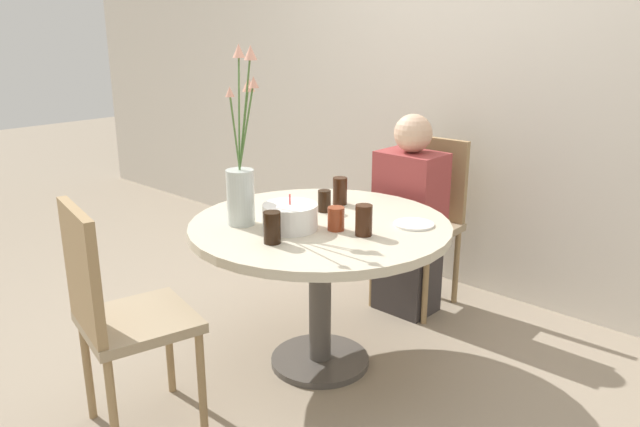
{
  "coord_description": "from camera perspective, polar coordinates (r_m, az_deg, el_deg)",
  "views": [
    {
      "loc": [
        1.77,
        -1.92,
        1.55
      ],
      "look_at": [
        0.0,
        0.0,
        0.74
      ],
      "focal_mm": 35.0,
      "sensor_mm": 36.0,
      "label": 1
    }
  ],
  "objects": [
    {
      "name": "drink_glass_4",
      "position": [
        3.0,
        1.84,
        2.08
      ],
      "size": [
        0.07,
        0.07,
        0.13
      ],
      "color": "#33190C",
      "rests_on": "dining_table"
    },
    {
      "name": "chair_far_back",
      "position": [
        3.52,
        9.53,
        0.18
      ],
      "size": [
        0.42,
        0.42,
        0.94
      ],
      "rotation": [
        0.0,
        0.0,
        0.05
      ],
      "color": "#9E896B",
      "rests_on": "ground_plane"
    },
    {
      "name": "chair_left_flank",
      "position": [
        2.45,
        -18.18,
        -8.16
      ],
      "size": [
        0.48,
        0.48,
        0.94
      ],
      "rotation": [
        0.0,
        0.0,
        2.91
      ],
      "color": "#9E896B",
      "rests_on": "ground_plane"
    },
    {
      "name": "ground_plane",
      "position": [
        3.04,
        0.0,
        -13.47
      ],
      "size": [
        16.0,
        16.0,
        0.0
      ],
      "primitive_type": "plane",
      "color": "gray"
    },
    {
      "name": "person_guest",
      "position": [
        3.4,
        8.16,
        -0.74
      ],
      "size": [
        0.34,
        0.24,
        1.1
      ],
      "color": "#383333",
      "rests_on": "ground_plane"
    },
    {
      "name": "wall_back",
      "position": [
        3.7,
        14.27,
        12.79
      ],
      "size": [
        8.0,
        0.05,
        2.6
      ],
      "color": "silver",
      "rests_on": "ground_plane"
    },
    {
      "name": "drink_glass_0",
      "position": [
        2.57,
        4.02,
        -0.62
      ],
      "size": [
        0.07,
        0.07,
        0.13
      ],
      "color": "#33190C",
      "rests_on": "dining_table"
    },
    {
      "name": "drink_glass_2",
      "position": [
        2.63,
        1.47,
        -0.48
      ],
      "size": [
        0.07,
        0.07,
        0.1
      ],
      "color": "maroon",
      "rests_on": "dining_table"
    },
    {
      "name": "birthday_cake",
      "position": [
        2.65,
        -2.75,
        -0.3
      ],
      "size": [
        0.23,
        0.23,
        0.15
      ],
      "color": "white",
      "rests_on": "dining_table"
    },
    {
      "name": "flower_vase",
      "position": [
        2.69,
        -7.21,
        3.34
      ],
      "size": [
        0.23,
        0.23,
        0.76
      ],
      "color": "silver",
      "rests_on": "dining_table"
    },
    {
      "name": "drink_glass_1",
      "position": [
        2.48,
        -4.4,
        -1.29
      ],
      "size": [
        0.07,
        0.07,
        0.13
      ],
      "color": "black",
      "rests_on": "dining_table"
    },
    {
      "name": "side_plate",
      "position": [
        2.74,
        8.56,
        -0.97
      ],
      "size": [
        0.18,
        0.18,
        0.01
      ],
      "color": "white",
      "rests_on": "dining_table"
    },
    {
      "name": "drink_glass_3",
      "position": [
        2.89,
        0.4,
        1.15
      ],
      "size": [
        0.06,
        0.06,
        0.1
      ],
      "color": "black",
      "rests_on": "dining_table"
    },
    {
      "name": "dining_table",
      "position": [
        2.79,
        0.0,
        -3.1
      ],
      "size": [
        1.15,
        1.15,
        0.7
      ],
      "color": "beige",
      "rests_on": "ground_plane"
    }
  ]
}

